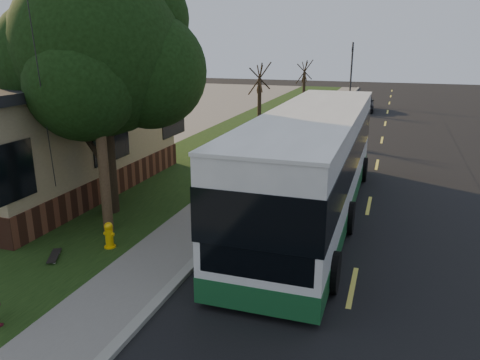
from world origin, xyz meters
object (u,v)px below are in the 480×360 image
transit_bus (312,162)px  skateboard_main (54,256)px  bare_tree_near (259,98)px  dumpster (27,168)px  fire_hydrant (109,235)px  leafy_tree (102,55)px  distant_car (363,102)px  traffic_signal (351,69)px  utility_pole (95,77)px  bare_tree_far (304,85)px

transit_bus → skateboard_main: (-5.82, -5.40, -1.73)m
transit_bus → skateboard_main: bearing=-137.2°
bare_tree_near → dumpster: bearing=-114.1°
fire_hydrant → bare_tree_near: 18.10m
leafy_tree → bare_tree_near: leafy_tree is taller
fire_hydrant → transit_bus: size_ratio=0.06×
transit_bus → dumpster: transit_bus is taller
transit_bus → distant_car: 25.80m
traffic_signal → distant_car: traffic_signal is taller
distant_car → transit_bus: bearing=-93.0°
utility_pole → distant_car: bearing=79.7°
bare_tree_near → skateboard_main: (-0.11, -19.05, -2.02)m
traffic_signal → dumpster: traffic_signal is taller
fire_hydrant → distant_car: bearing=81.3°
leafy_tree → utility_pole: bearing=-62.4°
leafy_tree → skateboard_main: leafy_tree is taller
leafy_tree → transit_bus: size_ratio=0.60×
bare_tree_near → skateboard_main: bare_tree_near is taller
fire_hydrant → bare_tree_near: size_ratio=0.17×
distant_car → bare_tree_near: bearing=-117.8°
utility_pole → bare_tree_far: 29.13m
dumpster → bare_tree_far: bearing=75.7°
leafy_tree → distant_car: (6.16, 27.47, -4.44)m
dumpster → distant_car: 27.99m
fire_hydrant → bare_tree_far: bare_tree_far is taller
skateboard_main → dumpster: size_ratio=0.62×
traffic_signal → distant_car: size_ratio=1.28×
leafy_tree → transit_bus: (6.38, 1.70, -3.31)m
bare_tree_far → dumpster: 26.27m
bare_tree_far → distant_car: bearing=1.3°
utility_pole → dumpster: size_ratio=6.42×
bare_tree_far → leafy_tree: bearing=-92.5°
bare_tree_near → skateboard_main: bearing=-90.3°
dumpster → distant_car: bearing=65.8°
leafy_tree → bare_tree_far: 27.56m
traffic_signal → distant_car: (1.48, -3.88, -2.43)m
transit_bus → distant_car: (-0.22, 25.77, -1.13)m
fire_hydrant → skateboard_main: fire_hydrant is taller
utility_pole → dumpster: (-6.19, 3.59, -4.02)m
utility_pole → transit_bus: (5.51, 3.35, -2.77)m
distant_car → dumpster: bearing=-117.7°
leafy_tree → skateboard_main: 6.27m
leafy_tree → distant_car: 28.50m
leafy_tree → dumpster: bearing=160.0°
bare_tree_near → dumpster: size_ratio=3.05×
utility_pole → distant_car: size_ratio=2.12×
bare_tree_near → transit_bus: bearing=-67.3°
bare_tree_near → bare_tree_far: bearing=87.6°
fire_hydrant → dumpster: (-6.90, 4.59, 0.18)m
bare_tree_near → traffic_signal: (4.00, 16.00, 1.01)m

